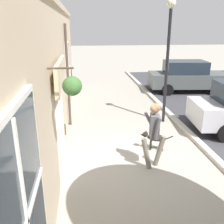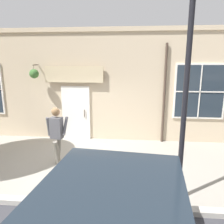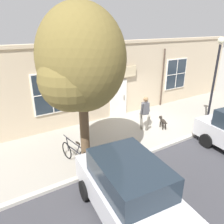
% 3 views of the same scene
% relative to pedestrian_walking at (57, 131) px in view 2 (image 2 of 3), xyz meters
% --- Properties ---
extents(ground_plane, '(90.00, 90.00, 0.00)m').
position_rel_pedestrian_walking_xyz_m(ground_plane, '(-0.17, 0.41, -1.07)').
color(ground_plane, gray).
extents(storefront_facade, '(0.95, 18.00, 4.22)m').
position_rel_pedestrian_walking_xyz_m(storefront_facade, '(-2.51, 0.40, 1.06)').
color(storefront_facade, '#C6B293').
rests_on(storefront_facade, ground_plane).
extents(pedestrian_walking, '(0.70, 0.60, 1.76)m').
position_rel_pedestrian_walking_xyz_m(pedestrian_walking, '(0.00, 0.00, 0.00)').
color(pedestrian_walking, '#6B665B').
rests_on(pedestrian_walking, ground_plane).
extents(dog_on_leash, '(0.94, 0.43, 0.58)m').
position_rel_pedestrian_walking_xyz_m(dog_on_leash, '(0.33, 0.95, -0.69)').
color(dog_on_leash, black).
rests_on(dog_on_leash, ground_plane).
extents(street_lamp, '(0.32, 0.32, 4.48)m').
position_rel_pedestrian_walking_xyz_m(street_lamp, '(1.34, 3.22, 1.89)').
color(street_lamp, black).
rests_on(street_lamp, ground_plane).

